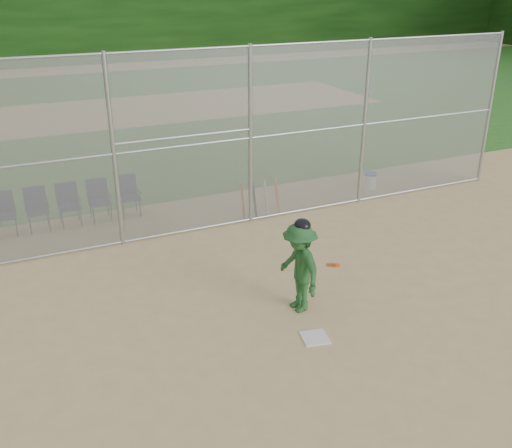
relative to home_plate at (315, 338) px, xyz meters
name	(u,v)px	position (x,y,z in m)	size (l,w,h in m)	color
ground	(323,348)	(-0.02, -0.28, -0.01)	(100.00, 100.00, 0.00)	tan
grass_strip	(103,113)	(-0.02, 17.72, 0.00)	(100.00, 100.00, 0.00)	#255F1C
dirt_patch_far	(103,113)	(-0.02, 17.72, 0.00)	(24.00, 24.00, 0.00)	tan
backstop_fence	(208,140)	(-0.02, 4.72, 2.06)	(16.09, 0.09, 4.00)	gray
home_plate	(315,338)	(0.00, 0.00, 0.00)	(0.41, 0.41, 0.02)	silver
batter_at_plate	(299,267)	(0.17, 0.89, 0.80)	(0.89, 1.31, 1.68)	#205024
water_cooler	(370,180)	(4.82, 5.44, 0.21)	(0.35, 0.35, 0.44)	white
spare_bats	(260,198)	(1.35, 5.00, 0.41)	(0.96, 0.32, 0.84)	#D84C14
chair_2	(4,215)	(-4.25, 6.24, 0.47)	(0.54, 0.52, 0.96)	#0F0F38
chair_3	(37,210)	(-3.57, 6.24, 0.47)	(0.54, 0.52, 0.96)	#0F0F38
chair_4	(69,205)	(-2.88, 6.24, 0.47)	(0.54, 0.52, 0.96)	#0F0F38
chair_5	(100,201)	(-2.19, 6.24, 0.47)	(0.54, 0.52, 0.96)	#0F0F38
chair_6	(129,197)	(-1.51, 6.24, 0.47)	(0.54, 0.52, 0.96)	#0F0F38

